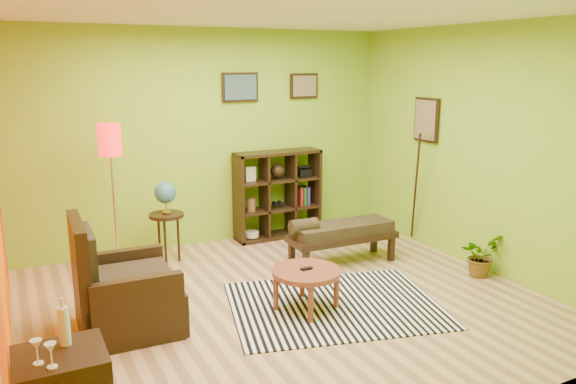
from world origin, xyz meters
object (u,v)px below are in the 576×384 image
armchair (122,296)px  coffee_table (306,275)px  bench (340,232)px  potted_plant (480,260)px  globe_table (166,202)px  cube_shelf (279,194)px  floor_lamp (110,154)px

armchair → coffee_table: bearing=-12.8°
bench → potted_plant: size_ratio=2.84×
coffee_table → potted_plant: coffee_table is taller
globe_table → bench: size_ratio=0.74×
potted_plant → bench: bearing=138.9°
cube_shelf → potted_plant: (1.39, -2.36, -0.41)m
floor_lamp → bench: (2.44, -0.83, -1.01)m
armchair → cube_shelf: size_ratio=0.89×
bench → cube_shelf: bearing=97.7°
cube_shelf → potted_plant: bearing=-59.5°
globe_table → bench: bearing=-27.3°
cube_shelf → armchair: bearing=-142.9°
cube_shelf → bench: bearing=-82.3°
armchair → floor_lamp: bearing=81.2°
globe_table → potted_plant: (3.04, -2.00, -0.57)m
floor_lamp → potted_plant: size_ratio=3.62×
coffee_table → bench: bench is taller
cube_shelf → bench: cube_shelf is taller
floor_lamp → bench: size_ratio=1.28×
armchair → floor_lamp: floor_lamp is taller
floor_lamp → coffee_table: bearing=-50.7°
globe_table → bench: 2.09m
armchair → cube_shelf: bearing=37.1°
globe_table → potted_plant: bearing=-33.3°
coffee_table → globe_table: 2.13m
armchair → bench: (2.66, 0.58, 0.07)m
floor_lamp → cube_shelf: floor_lamp is taller
globe_table → potted_plant: globe_table is taller
bench → globe_table: bearing=152.7°
globe_table → coffee_table: bearing=-65.9°
floor_lamp → potted_plant: bearing=-27.3°
globe_table → potted_plant: 3.69m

